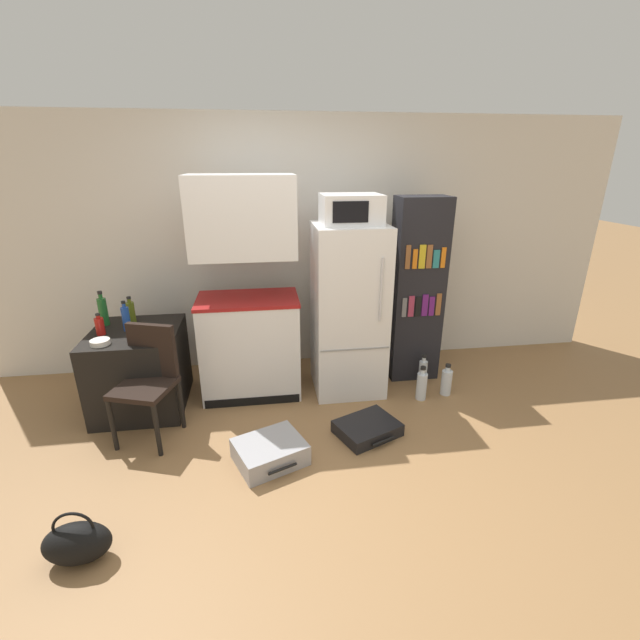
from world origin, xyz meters
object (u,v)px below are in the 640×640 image
Objects in this scene: bookshelf at (416,291)px; water_bottle_front at (422,385)px; side_table at (140,369)px; kitchen_hutch at (248,300)px; refrigerator at (348,310)px; suitcase_large_flat at (270,452)px; bottle_green_tall at (103,311)px; water_bottle_back at (423,373)px; bottle_blue_soda at (126,318)px; bottle_olive_oil at (131,312)px; suitcase_small_flat at (367,428)px; bottle_ketchup_red at (100,326)px; chair at (149,373)px; bowl at (100,342)px; bottle_milk_white at (129,312)px; handbag at (77,543)px; water_bottle_middle at (446,382)px; microwave at (351,209)px.

water_bottle_front is at bearing -97.91° from bookshelf.
kitchen_hutch is at bearing 7.32° from side_table.
suitcase_large_flat is at bearing -127.33° from refrigerator.
water_bottle_back is at bearing -3.91° from bottle_green_tall.
bottle_green_tall reaches higher than bottle_blue_soda.
bottle_olive_oil is at bearing 175.27° from kitchen_hutch.
bottle_ketchup_red is at bearing 139.10° from suitcase_small_flat.
bowl is at bearing 173.64° from chair.
bookshelf is at bearing 4.94° from bottle_blue_soda.
suitcase_large_flat is 1.78× the size of water_bottle_front.
bottle_green_tall is 2.97m from water_bottle_back.
bowl is (-0.08, -0.57, -0.05)m from bottle_milk_white.
side_table is 1.63m from handbag.
bottle_olive_oil is 0.78× the size of water_bottle_middle.
bottle_milk_white is at bearing 169.88° from water_bottle_middle.
water_bottle_middle is at bearing -2.98° from bottle_ketchup_red.
microwave is 1.70m from water_bottle_front.
water_bottle_front is at bearing -12.18° from bottle_milk_white.
chair is 1.77m from suitcase_small_flat.
bottle_green_tall is 0.34× the size of chair.
bottle_ketchup_red is at bearing 156.75° from chair.
refrigerator is 1.77m from chair.
suitcase_large_flat is (1.15, -1.14, -0.74)m from bottle_olive_oil.
chair is 1.12m from suitcase_large_flat.
water_bottle_middle is (1.67, 0.73, 0.05)m from suitcase_large_flat.
microwave is 1.91× the size of bottle_blue_soda.
bookshelf is 2.80m from bowl.
water_bottle_front is 1.07× the size of water_bottle_middle.
handbag is (0.09, -1.83, -0.69)m from bottle_olive_oil.
suitcase_small_flat is (0.92, -0.83, -0.86)m from kitchen_hutch.
side_table is 4.31× the size of bottle_ketchup_red.
bookshelf is at bearing 0.77° from bottle_olive_oil.
side_table is 3.01× the size of bottle_blue_soda.
bowl is 0.45× the size of water_bottle_front.
bottle_olive_oil is 0.49m from bowl.
microwave is at bearing 35.99° from chair.
microwave reaches higher than water_bottle_front.
refrigerator is 0.96m from water_bottle_front.
bottle_ketchup_red is at bearing -176.51° from refrigerator.
kitchen_hutch is 2.12m from handbag.
bottle_ketchup_red is 3.08m from water_bottle_middle.
chair is (-1.67, -0.52, -0.25)m from refrigerator.
bottle_olive_oil is 1.55× the size of bottle_milk_white.
water_bottle_back is at bearing 130.22° from water_bottle_middle.
bottle_milk_white is 2.74m from water_bottle_front.
water_bottle_middle is at bearing 27.44° from handbag.
suitcase_small_flat is 1.86× the size of water_bottle_middle.
bowl is 1.58m from suitcase_large_flat.
suitcase_small_flat is (0.79, 0.22, -0.03)m from suitcase_large_flat.
bookshelf is at bearing 82.09° from water_bottle_front.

